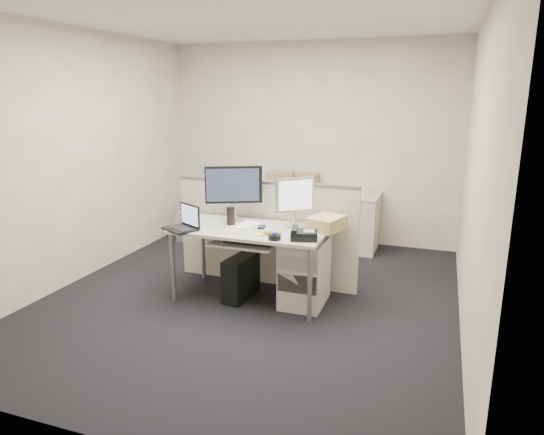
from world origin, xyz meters
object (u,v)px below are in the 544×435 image
at_px(desk, 250,235).
at_px(monitor_main, 234,194).
at_px(laptop, 180,218).
at_px(desk_phone, 304,235).

height_order(desk, monitor_main, monitor_main).
bearing_deg(monitor_main, laptop, -153.24).
bearing_deg(laptop, desk_phone, 32.70).
relative_size(monitor_main, desk_phone, 2.42).
height_order(laptop, desk_phone, laptop).
relative_size(desk, laptop, 4.73).
relative_size(desk, desk_phone, 6.25).
bearing_deg(desk, monitor_main, 144.25).
bearing_deg(desk, desk_phone, -16.70).
bearing_deg(laptop, desk, 52.31).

